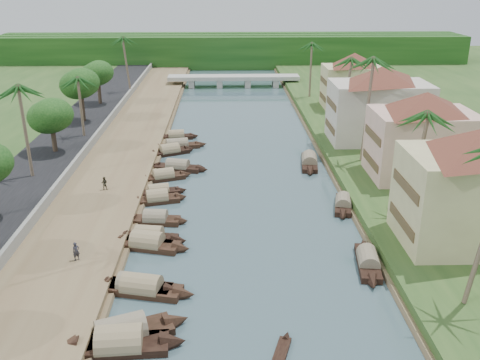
{
  "coord_description": "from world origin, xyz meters",
  "views": [
    {
      "loc": [
        -2.04,
        -42.72,
        22.94
      ],
      "look_at": [
        -0.44,
        11.17,
        2.0
      ],
      "focal_mm": 40.0,
      "sensor_mm": 36.0,
      "label": 1
    }
  ],
  "objects_px": {
    "building_near": "(477,186)",
    "sampan_0": "(121,334)",
    "bridge": "(234,79)",
    "person_near": "(76,251)",
    "sampan_1": "(120,344)"
  },
  "relations": [
    {
      "from": "building_near",
      "to": "person_near",
      "type": "bearing_deg",
      "value": -177.32
    },
    {
      "from": "bridge",
      "to": "building_near",
      "type": "height_order",
      "value": "building_near"
    },
    {
      "from": "sampan_0",
      "to": "person_near",
      "type": "bearing_deg",
      "value": 97.69
    },
    {
      "from": "building_near",
      "to": "sampan_1",
      "type": "distance_m",
      "value": 31.05
    },
    {
      "from": "sampan_1",
      "to": "person_near",
      "type": "xyz_separation_m",
      "value": [
        -5.34,
        10.42,
        1.17
      ]
    },
    {
      "from": "bridge",
      "to": "sampan_1",
      "type": "relative_size",
      "value": 3.13
    },
    {
      "from": "sampan_1",
      "to": "bridge",
      "type": "bearing_deg",
      "value": 80.49
    },
    {
      "from": "sampan_0",
      "to": "bridge",
      "type": "bearing_deg",
      "value": 62.28
    },
    {
      "from": "bridge",
      "to": "sampan_1",
      "type": "xyz_separation_m",
      "value": [
        -9.02,
        -85.98,
        -1.3
      ]
    },
    {
      "from": "bridge",
      "to": "sampan_0",
      "type": "height_order",
      "value": "bridge"
    },
    {
      "from": "bridge",
      "to": "person_near",
      "type": "xyz_separation_m",
      "value": [
        -14.36,
        -75.56,
        -0.13
      ]
    },
    {
      "from": "bridge",
      "to": "sampan_1",
      "type": "distance_m",
      "value": 86.47
    },
    {
      "from": "building_near",
      "to": "person_near",
      "type": "xyz_separation_m",
      "value": [
        -33.35,
        -1.56,
        -4.79
      ]
    },
    {
      "from": "building_near",
      "to": "sampan_0",
      "type": "distance_m",
      "value": 30.73
    },
    {
      "from": "person_near",
      "to": "building_near",
      "type": "bearing_deg",
      "value": -31.72
    }
  ]
}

